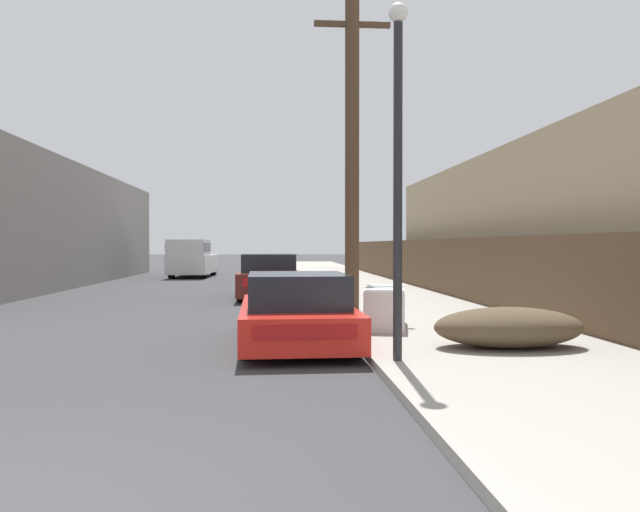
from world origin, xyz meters
name	(u,v)px	position (x,y,z in m)	size (l,w,h in m)	color
sidewalk_curb	(351,282)	(5.30, 23.50, 0.06)	(4.20, 63.00, 0.12)	#9E998E
discarded_fridge	(385,307)	(3.96, 7.93, 0.50)	(1.05, 1.76, 0.78)	white
parked_sports_car_red	(296,312)	(2.26, 6.74, 0.54)	(1.87, 4.25, 1.19)	red
car_parked_mid	(269,277)	(1.76, 15.99, 0.65)	(1.91, 4.37, 1.38)	#5B1E19
pickup_truck	(192,259)	(-2.24, 28.98, 0.96)	(2.16, 5.29, 1.93)	silver
utility_pole	(352,148)	(3.75, 11.11, 3.94)	(1.80, 0.33, 7.46)	#4C3826
street_lamp	(398,154)	(3.52, 4.64, 2.86)	(0.26, 0.26, 4.72)	#232326
brush_pile	(509,327)	(5.38, 5.54, 0.42)	(2.26, 1.26, 0.60)	brown
wooden_fence	(413,263)	(7.25, 19.98, 0.98)	(0.08, 43.35, 1.73)	brown
building_left_block	(2,226)	(-9.12, 22.80, 2.43)	(7.00, 25.05, 4.86)	gray
building_right_house	(604,227)	(10.95, 12.92, 2.15)	(6.00, 22.99, 4.30)	tan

